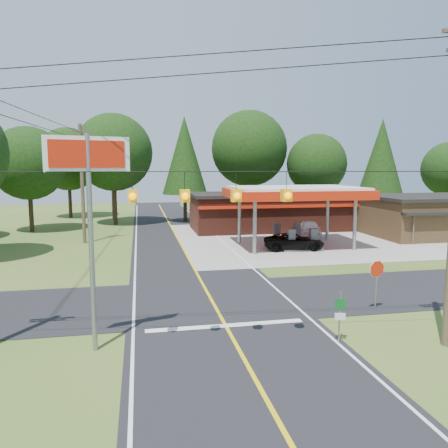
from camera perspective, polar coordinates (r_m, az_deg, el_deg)
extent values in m
plane|color=#39561E|center=(21.63, -1.67, -9.90)|extent=(120.00, 120.00, 0.00)
cube|color=black|center=(21.63, -1.67, -9.87)|extent=(8.00, 120.00, 0.02)
cube|color=black|center=(21.62, -1.67, -9.86)|extent=(70.00, 7.00, 0.02)
cube|color=yellow|center=(21.62, -1.67, -9.83)|extent=(0.15, 110.00, 0.00)
cylinder|color=gray|center=(32.27, 4.04, -0.31)|extent=(0.28, 0.28, 4.20)
cylinder|color=gray|center=(37.09, 2.03, 0.72)|extent=(0.28, 0.28, 4.20)
cylinder|color=gray|center=(35.20, 16.72, 0.04)|extent=(0.28, 0.28, 4.20)
cylinder|color=gray|center=(39.66, 13.36, 0.96)|extent=(0.28, 0.28, 4.20)
cube|color=red|center=(35.64, 9.26, 3.98)|extent=(10.60, 7.40, 0.70)
cube|color=white|center=(35.62, 9.27, 4.62)|extent=(10.00, 7.00, 0.25)
cube|color=#9E9B93|center=(34.48, 10.15, -3.22)|extent=(3.20, 0.90, 0.22)
cube|color=#3F3F44|center=(34.03, 8.76, -1.93)|extent=(0.55, 0.45, 1.50)
cube|color=#3F3F44|center=(34.68, 11.56, -1.82)|extent=(0.55, 0.45, 1.50)
cube|color=#9E9B93|center=(37.81, 8.18, -2.24)|extent=(3.20, 0.90, 0.22)
cube|color=#3F3F44|center=(37.39, 6.90, -1.06)|extent=(0.55, 0.45, 1.50)
cube|color=#3F3F44|center=(37.98, 9.48, -0.97)|extent=(0.55, 0.45, 1.50)
cube|color=#532217|center=(45.62, 6.02, 1.50)|extent=(16.00, 7.00, 3.50)
cube|color=black|center=(45.47, 6.05, 3.88)|extent=(16.40, 7.40, 0.30)
cube|color=red|center=(42.12, 7.47, 2.28)|extent=(16.00, 0.50, 0.25)
cylinder|color=#473828|center=(38.68, -18.02, 4.94)|extent=(0.30, 0.30, 10.00)
cube|color=#473828|center=(38.76, -18.29, 11.45)|extent=(1.80, 0.12, 0.12)
cube|color=#473828|center=(38.72, -18.25, 10.57)|extent=(1.40, 0.12, 0.12)
cylinder|color=#473828|center=(55.49, -14.37, 5.47)|extent=(0.30, 0.30, 9.50)
cube|color=#FFB30D|center=(14.70, -11.84, 3.59)|extent=(0.32, 0.32, 0.42)
cube|color=#FFB30D|center=(14.58, -5.15, 3.69)|extent=(0.32, 0.32, 0.42)
cube|color=#FFB30D|center=(14.66, 1.57, 3.74)|extent=(0.32, 0.32, 0.42)
cube|color=#FFB30D|center=(14.93, 8.14, 3.73)|extent=(0.32, 0.32, 0.42)
cylinder|color=#332316|center=(47.79, -23.89, 1.45)|extent=(0.44, 0.44, 3.96)
sphere|color=black|center=(47.58, -24.20, 7.25)|extent=(7.26, 7.26, 7.26)
cylinder|color=#332316|center=(50.61, -14.04, 2.58)|extent=(0.44, 0.44, 4.68)
sphere|color=black|center=(50.47, -14.24, 9.06)|extent=(8.58, 8.58, 8.58)
cylinder|color=#332316|center=(51.83, -5.10, 2.68)|extent=(0.44, 0.44, 4.32)
cone|color=black|center=(51.67, -5.17, 8.92)|extent=(5.28, 5.28, 9.00)
cylinder|color=#332316|center=(54.19, 3.24, 3.29)|extent=(0.44, 0.44, 5.04)
sphere|color=black|center=(54.09, 3.29, 9.81)|extent=(9.24, 9.24, 9.24)
cylinder|color=#332316|center=(54.89, 11.89, 2.63)|extent=(0.44, 0.44, 3.96)
sphere|color=black|center=(54.71, 12.02, 7.68)|extent=(7.26, 7.26, 7.26)
cylinder|color=#332316|center=(57.60, 19.64, 2.75)|extent=(0.44, 0.44, 4.32)
cone|color=black|center=(57.45, 19.89, 8.36)|extent=(5.28, 5.28, 9.00)
cylinder|color=#332316|center=(60.50, 27.13, 2.23)|extent=(0.44, 0.44, 3.60)
cylinder|color=#332316|center=(59.16, -19.46, 2.87)|extent=(0.44, 0.44, 4.32)
sphere|color=black|center=(59.02, -19.68, 7.99)|extent=(7.92, 7.92, 7.92)
imported|color=black|center=(34.57, 9.16, -2.31)|extent=(5.06, 5.06, 1.29)
imported|color=white|center=(40.80, 11.16, -0.69)|extent=(5.60, 5.60, 1.53)
cylinder|color=gray|center=(15.69, -16.95, -2.64)|extent=(0.18, 0.18, 7.58)
cube|color=white|center=(15.47, -17.39, 8.71)|extent=(2.74, 0.81, 1.19)
cube|color=red|center=(15.42, -17.41, 8.72)|extent=(2.41, 0.70, 0.92)
cylinder|color=gray|center=(20.91, 19.23, -7.73)|extent=(0.07, 0.07, 2.24)
cylinder|color=gray|center=(16.96, 14.86, -11.69)|extent=(0.06, 0.06, 1.92)
cube|color=#0C591E|center=(16.77, 14.98, -10.06)|extent=(0.39, 0.12, 0.39)
cube|color=white|center=(16.92, 14.92, -11.61)|extent=(0.39, 0.12, 0.26)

